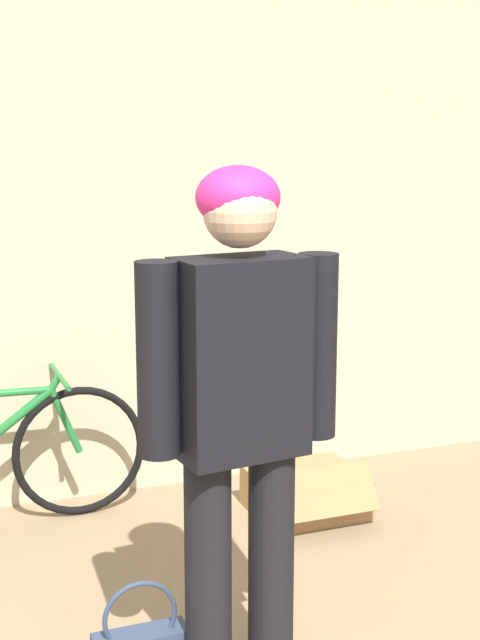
# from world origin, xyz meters

# --- Properties ---
(wall_back) EXTENTS (8.00, 0.07, 2.60)m
(wall_back) POSITION_xyz_m (0.00, 2.88, 1.30)
(wall_back) COLOR beige
(wall_back) RESTS_ON ground_plane
(person) EXTENTS (0.62, 0.26, 1.65)m
(person) POSITION_xyz_m (0.22, 1.09, 0.98)
(person) COLOR black
(person) RESTS_ON ground_plane
(cardboard_box) EXTENTS (0.50, 0.51, 0.28)m
(cardboard_box) POSITION_xyz_m (1.01, 2.28, 0.10)
(cardboard_box) COLOR #A87F51
(cardboard_box) RESTS_ON ground_plane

